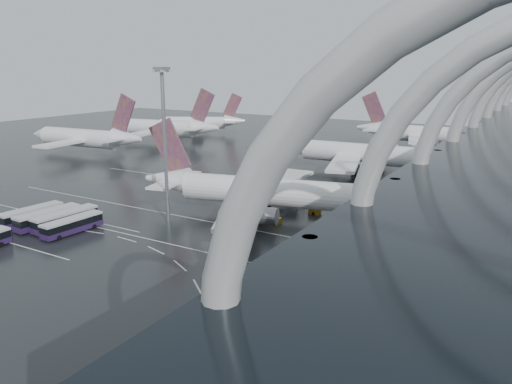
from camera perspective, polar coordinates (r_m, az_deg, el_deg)
The scene contains 22 objects.
ground at distance 89.81m, azimuth -8.52°, elevation -5.63°, with size 420.00×420.00×0.00m, color black.
lane_marking_near at distance 88.37m, azimuth -9.34°, elevation -5.99°, with size 120.00×0.25×0.01m, color silver.
lane_marking_mid at distance 98.83m, azimuth -4.12°, elevation -3.63°, with size 120.00×0.25×0.01m, color silver.
lane_marking_far at distance 121.89m, azimuth 3.41°, elevation -0.16°, with size 120.00×0.25×0.01m, color silver.
bus_bay_line_south at distance 97.06m, azimuth -25.80°, elevation -5.41°, with size 28.00×0.25×0.01m, color silver.
bus_bay_line_north at distance 106.02m, azimuth -18.65°, elevation -3.12°, with size 28.00×0.25×0.01m, color silver.
airliner_main at distance 102.79m, azimuth 1.26°, elevation -0.05°, with size 57.40×49.57×19.59m.
airliner_gate_b at distance 149.40m, azimuth 12.06°, elevation 4.23°, with size 58.51×52.60×20.33m.
airliner_gate_c at distance 197.98m, azimuth 19.24°, elevation 6.18°, with size 58.01×53.61×20.70m.
jet_remote_west at distance 185.31m, azimuth -18.81°, elevation 5.83°, with size 49.33×39.78×21.46m.
jet_remote_mid at distance 206.65m, azimuth -10.41°, elevation 7.19°, with size 50.50×40.82×21.98m.
jet_remote_far at distance 232.92m, azimuth -6.26°, elevation 7.88°, with size 39.17×32.08×18.33m.
bus_row_near_a at distance 108.05m, azimuth -24.28°, elevation -2.39°, with size 3.84×12.82×3.11m.
bus_row_near_b at distance 104.65m, azimuth -22.70°, elevation -2.71°, with size 3.90×13.15×3.19m.
bus_row_near_c at distance 102.40m, azimuth -20.98°, elevation -2.89°, with size 3.92×13.30×3.23m.
bus_row_near_d at distance 98.78m, azimuth -20.26°, elevation -3.53°, with size 3.31×12.15×2.96m.
floodlight_mast at distance 97.48m, azimuth -10.45°, elevation 7.31°, with size 2.30×2.30×30.06m.
gse_cart_belly_a at distance 98.74m, azimuth 12.18°, elevation -3.63°, with size 1.93×1.14×1.05m, color #B17717.
gse_cart_belly_b at distance 101.60m, azimuth 11.39°, elevation -3.05°, with size 2.06×1.22×1.13m, color slate.
gse_cart_belly_c at distance 98.73m, azimuth 2.27°, elevation -3.27°, with size 2.17×1.28×1.19m, color #B17717.
gse_cart_belly_d at distance 97.20m, azimuth 17.40°, elevation -4.25°, with size 2.02×1.19×1.10m, color slate.
gse_cart_belly_e at distance 105.44m, azimuth 6.73°, elevation -2.17°, with size 2.41×1.43×1.32m, color #B17717.
Camera 1 is at (54.15, -64.91, 30.33)m, focal length 35.00 mm.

